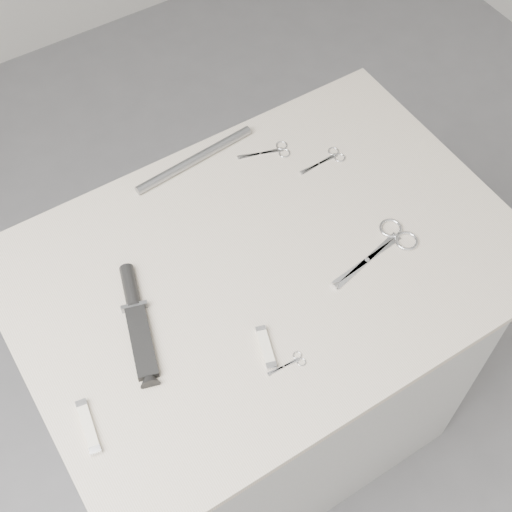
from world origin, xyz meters
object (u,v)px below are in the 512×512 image
tiny_scissors (291,363)px  pocket_knife_a (88,427)px  embroidery_scissors_a (328,159)px  pocket_knife_b (266,347)px  plinth (265,366)px  embroidery_scissors_b (273,151)px  metal_rail (195,159)px  sheathed_knife (136,316)px  large_shears (387,244)px

tiny_scissors → pocket_knife_a: 0.37m
embroidery_scissors_a → pocket_knife_b: size_ratio=1.26×
plinth → pocket_knife_a: pocket_knife_a is taller
embroidery_scissors_b → metal_rail: metal_rail is taller
sheathed_knife → metal_rail: sheathed_knife is taller
pocket_knife_a → large_shears: bearing=-77.8°
plinth → pocket_knife_b: 0.51m
plinth → tiny_scissors: size_ratio=12.25×
embroidery_scissors_a → tiny_scissors: 0.50m
plinth → embroidery_scissors_b: size_ratio=7.80×
plinth → pocket_knife_b: size_ratio=10.38×
large_shears → pocket_knife_a: size_ratio=2.03×
embroidery_scissors_a → plinth: bearing=-150.9°
tiny_scissors → metal_rail: (0.09, 0.51, 0.01)m
large_shears → embroidery_scissors_a: (0.03, 0.25, -0.00)m
tiny_scissors → pocket_knife_b: 0.05m
plinth → metal_rail: (0.01, 0.30, 0.48)m
sheathed_knife → pocket_knife_a: (-0.17, -0.15, -0.00)m
pocket_knife_b → pocket_knife_a: bearing=102.2°
embroidery_scissors_a → large_shears: bearing=-99.2°
embroidery_scissors_a → sheathed_knife: bearing=-168.0°
metal_rail → plinth: bearing=-91.5°
plinth → metal_rail: size_ratio=3.09×
embroidery_scissors_a → sheathed_knife: 0.55m
pocket_knife_a → metal_rail: 0.62m
sheathed_knife → pocket_knife_b: sheathed_knife is taller
embroidery_scissors_b → tiny_scissors: (-0.25, -0.45, -0.00)m
pocket_knife_a → pocket_knife_b: pocket_knife_a is taller
large_shears → pocket_knife_b: (-0.33, -0.07, 0.00)m
large_shears → embroidery_scissors_a: 0.25m
embroidery_scissors_b → tiny_scissors: 0.51m
plinth → large_shears: large_shears is taller
large_shears → metal_rail: bearing=109.4°
pocket_knife_a → pocket_knife_b: bearing=-86.4°
sheathed_knife → metal_rail: 0.40m
tiny_scissors → sheathed_knife: 0.30m
pocket_knife_a → metal_rail: size_ratio=0.35×
pocket_knife_a → embroidery_scissors_b: bearing=-49.7°
plinth → embroidery_scissors_a: (0.26, 0.16, 0.47)m
large_shears → embroidery_scissors_b: 0.34m
large_shears → metal_rail: metal_rail is taller
large_shears → tiny_scissors: bearing=-169.3°
large_shears → pocket_knife_a: pocket_knife_a is taller
large_shears → embroidery_scissors_b: (-0.06, 0.33, -0.00)m
embroidery_scissors_b → pocket_knife_a: bearing=-130.8°
large_shears → embroidery_scissors_b: size_ratio=1.81×
tiny_scissors → pocket_knife_b: (-0.02, 0.05, 0.00)m
plinth → tiny_scissors: bearing=-111.8°
embroidery_scissors_a → pocket_knife_a: (-0.70, -0.28, 0.00)m
large_shears → tiny_scissors: size_ratio=2.84×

